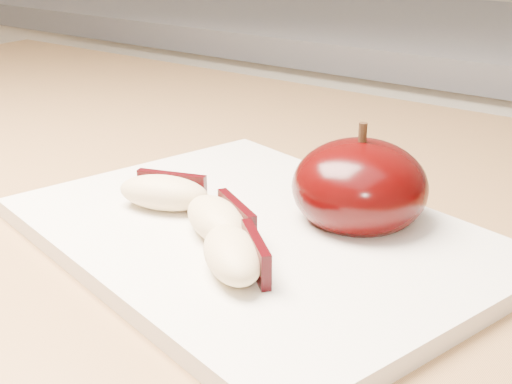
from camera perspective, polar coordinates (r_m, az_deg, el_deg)
The scene contains 5 objects.
cutting_board at distance 0.47m, azimuth -0.00°, elevation -3.51°, with size 0.31×0.23×0.01m, color silver.
apple_half at distance 0.48m, azimuth 8.29°, elevation 0.42°, with size 0.11×0.11×0.08m.
apple_wedge_a at distance 0.50m, azimuth -7.31°, elevation -0.00°, with size 0.07×0.05×0.02m.
apple_wedge_b at distance 0.46m, azimuth -2.98°, elevation -2.20°, with size 0.07×0.06×0.02m.
apple_wedge_c at distance 0.41m, azimuth -1.68°, elevation -5.01°, with size 0.07×0.07×0.02m.
Camera 1 is at (0.23, 0.06, 1.11)m, focal length 50.00 mm.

